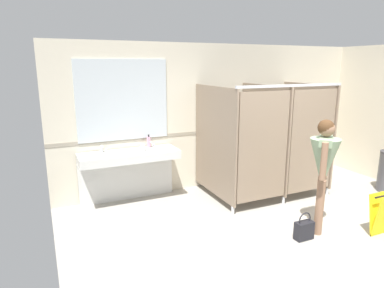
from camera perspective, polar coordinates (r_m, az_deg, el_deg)
The scene contains 12 objects.
ground_plane at distance 5.00m, azimuth 20.30°, elevation -15.40°, with size 6.41×5.65×0.10m, color #9E998E.
wall_back at distance 6.55m, azimuth 5.31°, elevation 4.83°, with size 6.41×0.12×2.66m, color beige.
wall_back_tile_band at distance 6.54m, azimuth 5.54°, elevation 2.34°, with size 6.41×0.01×0.06m, color #9E937F.
vanity_counter at distance 5.75m, azimuth -10.67°, elevation -3.46°, with size 1.62×0.54×1.01m.
mirror_panel at distance 5.72m, azimuth -11.58°, elevation 7.25°, with size 1.52×0.02×1.33m, color silver.
bathroom_stalls at distance 6.00m, azimuth 13.07°, elevation 0.97°, with size 2.03×1.40×1.98m.
person_standing at distance 4.87m, azimuth 21.33°, elevation -2.99°, with size 0.57×0.57×1.58m.
handbag at distance 4.88m, azimuth 18.39°, elevation -13.57°, with size 0.25×0.12×0.38m.
soap_dispenser at distance 5.83m, azimuth -7.31°, elevation 0.37°, with size 0.07×0.07×0.22m.
paper_cup at distance 5.60m, azimuth -8.26°, elevation -0.63°, with size 0.07×0.07×0.11m, color white.
wet_floor_sign at distance 5.33m, azimuth 29.17°, elevation -10.33°, with size 0.28×0.19×0.58m.
floor_drain_cover at distance 5.87m, azimuth 24.94°, elevation -10.89°, with size 0.14×0.14×0.01m, color #B7BABF.
Camera 1 is at (-3.22, -3.04, 2.28)m, focal length 31.59 mm.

